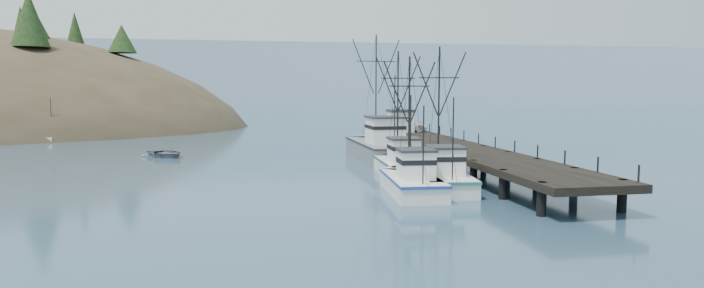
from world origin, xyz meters
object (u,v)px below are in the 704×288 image
motorboat (166,157)px  work_vessel (379,147)px  trawler_far (400,164)px  pickup_truck (404,125)px  pier_shed (401,120)px  trawler_near (440,177)px  trawler_mid (411,182)px  pier (458,149)px

motorboat → work_vessel: bearing=-51.2°
trawler_far → pickup_truck: (6.24, 21.06, 1.99)m
work_vessel → pier_shed: size_ratio=5.07×
trawler_near → trawler_far: size_ratio=0.99×
trawler_mid → work_vessel: (2.17, 19.34, 0.41)m
pier_shed → pickup_truck: (0.47, 0.00, -0.61)m
trawler_mid → trawler_far: 8.85m
pier_shed → pickup_truck: pier_shed is taller
trawler_mid → pier_shed: 30.76m
pier_shed → work_vessel: bearing=-116.2°
trawler_mid → pier_shed: bearing=76.2°
pier → pier_shed: bearing=92.3°
trawler_mid → pickup_truck: trawler_mid is taller
pickup_truck → trawler_far: bearing=169.3°
work_vessel → pickup_truck: 11.95m
trawler_near → motorboat: bearing=134.7°
trawler_mid → pickup_truck: (7.77, 29.77, 2.00)m
work_vessel → trawler_far: bearing=-93.4°
pier → trawler_far: (-6.49, -3.06, -0.87)m
pickup_truck → motorboat: size_ratio=1.05×
trawler_far → motorboat: bearing=143.7°
work_vessel → pier_shed: (5.14, 10.43, 2.19)m
trawler_mid → trawler_far: trawler_far is taller
trawler_far → pier_shed: trawler_far is taller
trawler_near → trawler_far: bearing=99.2°
pier → motorboat: 31.37m
work_vessel → pickup_truck: size_ratio=2.77×
pier → trawler_far: size_ratio=4.00×
trawler_far → pickup_truck: bearing=73.5°
pier → work_vessel: work_vessel is taller
pier → trawler_mid: (-8.02, -11.77, -0.87)m
pickup_truck → motorboat: (-28.21, -4.91, -2.81)m
pickup_truck → trawler_near: bearing=175.6°
pier → work_vessel: size_ratio=2.71×
pier → trawler_near: 11.61m
pier_shed → pickup_truck: 0.77m
pier → trawler_near: (-5.32, -10.28, -0.87)m
pickup_truck → pier_shed: bearing=95.8°
pickup_truck → pier: bearing=-173.4°
trawler_near → pier_shed: size_ratio=3.39×
pier_shed → trawler_far: bearing=-105.3°
pier → motorboat: bearing=155.3°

